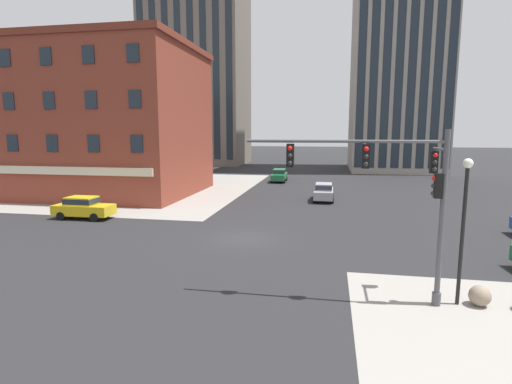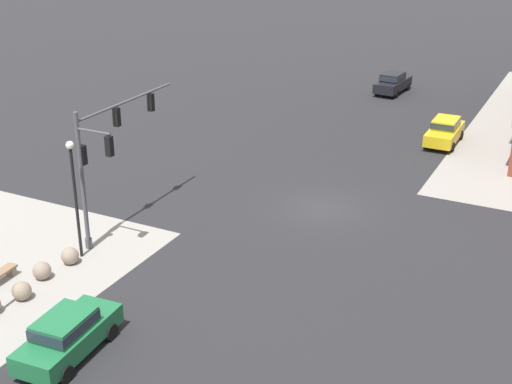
% 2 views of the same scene
% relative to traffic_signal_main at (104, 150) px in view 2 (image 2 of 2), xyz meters
% --- Properties ---
extents(ground_plane, '(320.00, 320.00, 0.00)m').
position_rel_traffic_signal_main_xyz_m(ground_plane, '(-7.75, 7.84, -4.43)').
color(ground_plane, '#262628').
extents(traffic_signal_main, '(7.46, 2.09, 6.61)m').
position_rel_traffic_signal_main_xyz_m(traffic_signal_main, '(0.00, 0.00, 0.00)').
color(traffic_signal_main, '#4C4C51').
rests_on(traffic_signal_main, ground).
extents(bollard_sphere_curb_a, '(0.79, 0.79, 0.79)m').
position_rel_traffic_signal_main_xyz_m(bollard_sphere_curb_a, '(3.04, 0.05, -4.04)').
color(bollard_sphere_curb_a, gray).
rests_on(bollard_sphere_curb_a, ground).
extents(bollard_sphere_curb_b, '(0.79, 0.79, 0.79)m').
position_rel_traffic_signal_main_xyz_m(bollard_sphere_curb_b, '(4.63, -0.13, -4.04)').
color(bollard_sphere_curb_b, gray).
rests_on(bollard_sphere_curb_b, ground).
extents(bollard_sphere_curb_c, '(0.79, 0.79, 0.79)m').
position_rel_traffic_signal_main_xyz_m(bollard_sphere_curb_c, '(6.29, 0.30, -4.04)').
color(bollard_sphere_curb_c, gray).
rests_on(bollard_sphere_curb_c, ground).
extents(street_lamp_corner_near, '(0.36, 0.36, 5.57)m').
position_rel_traffic_signal_main_xyz_m(street_lamp_corner_near, '(2.25, 0.03, -0.95)').
color(street_lamp_corner_near, black).
rests_on(street_lamp_corner_near, ground).
extents(car_main_northbound_far, '(4.42, 1.92, 1.68)m').
position_rel_traffic_signal_main_xyz_m(car_main_northbound_far, '(-20.95, 11.14, -3.51)').
color(car_main_northbound_far, gold).
rests_on(car_main_northbound_far, ground).
extents(car_main_southbound_near, '(4.51, 2.12, 1.68)m').
position_rel_traffic_signal_main_xyz_m(car_main_southbound_near, '(8.40, 4.56, -3.51)').
color(car_main_southbound_near, '#1E6B3D').
rests_on(car_main_southbound_near, ground).
extents(car_main_southbound_far, '(4.51, 2.12, 1.68)m').
position_rel_traffic_signal_main_xyz_m(car_main_southbound_far, '(-31.74, 4.35, -3.51)').
color(car_main_southbound_far, black).
rests_on(car_main_southbound_far, ground).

